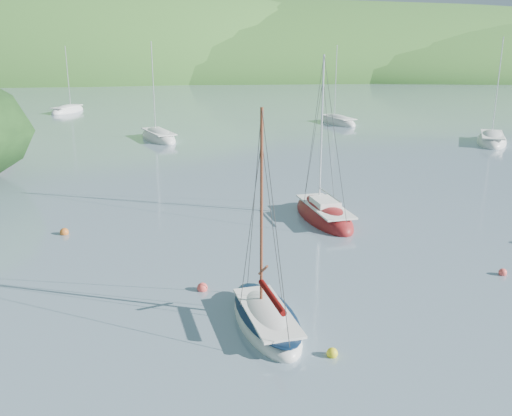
{
  "coord_description": "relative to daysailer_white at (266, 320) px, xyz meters",
  "views": [
    {
      "loc": [
        -1.94,
        -19.97,
        10.82
      ],
      "look_at": [
        -0.22,
        8.0,
        2.37
      ],
      "focal_mm": 40.0,
      "sensor_mm": 36.0,
      "label": 1
    }
  ],
  "objects": [
    {
      "name": "distant_sloop_c",
      "position": [
        -24.41,
        66.92,
        -0.03
      ],
      "size": [
        4.84,
        7.69,
        10.36
      ],
      "rotation": [
        0.0,
        0.0,
        -0.34
      ],
      "color": "silver",
      "rests_on": "ground"
    },
    {
      "name": "distant_sloop_d",
      "position": [
        26.94,
        38.13,
        -0.01
      ],
      "size": [
        5.87,
        8.72,
        11.76
      ],
      "rotation": [
        0.0,
        0.0,
        -0.4
      ],
      "color": "silver",
      "rests_on": "ground"
    },
    {
      "name": "ground",
      "position": [
        0.31,
        0.01,
        -0.21
      ],
      "size": [
        700.0,
        700.0,
        0.0
      ],
      "primitive_type": "plane",
      "color": "slate",
      "rests_on": "ground"
    },
    {
      "name": "distant_sloop_a",
      "position": [
        -8.48,
        42.43,
        -0.02
      ],
      "size": [
        5.75,
        8.33,
        11.26
      ],
      "rotation": [
        0.0,
        0.0,
        0.42
      ],
      "color": "silver",
      "rests_on": "ground"
    },
    {
      "name": "shoreline_hills",
      "position": [
        -9.35,
        172.43,
        -0.21
      ],
      "size": [
        690.0,
        135.0,
        56.0
      ],
      "color": "#2A6426",
      "rests_on": "ground"
    },
    {
      "name": "daysailer_white",
      "position": [
        0.0,
        0.0,
        0.0
      ],
      "size": [
        3.33,
        6.17,
        8.99
      ],
      "rotation": [
        0.0,
        0.0,
        0.21
      ],
      "color": "silver",
      "rests_on": "ground"
    },
    {
      "name": "sloop_red",
      "position": [
        4.62,
        13.3,
        -0.0
      ],
      "size": [
        3.83,
        7.55,
        10.67
      ],
      "rotation": [
        0.0,
        0.0,
        0.19
      ],
      "color": "maroon",
      "rests_on": "ground"
    },
    {
      "name": "mooring_buoys",
      "position": [
        1.92,
        5.98,
        -0.09
      ],
      "size": [
        25.97,
        14.21,
        0.5
      ],
      "color": "yellow",
      "rests_on": "ground"
    },
    {
      "name": "distant_sloop_b",
      "position": [
        13.47,
        53.06,
        -0.03
      ],
      "size": [
        4.97,
        7.92,
        10.66
      ],
      "rotation": [
        0.0,
        0.0,
        0.34
      ],
      "color": "silver",
      "rests_on": "ground"
    }
  ]
}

